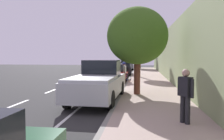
# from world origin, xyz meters

# --- Properties ---
(ground) EXTENTS (72.95, 72.95, 0.00)m
(ground) POSITION_xyz_m (0.00, 0.00, 0.00)
(ground) COLOR #2A2A2A
(sidewalk) EXTENTS (3.24, 45.59, 0.13)m
(sidewalk) POSITION_xyz_m (3.26, 0.00, 0.07)
(sidewalk) COLOR tan
(sidewalk) RESTS_ON ground
(curb_edge) EXTENTS (0.16, 45.59, 0.13)m
(curb_edge) POSITION_xyz_m (1.56, 0.00, 0.07)
(curb_edge) COLOR gray
(curb_edge) RESTS_ON ground
(lane_stripe_centre) EXTENTS (0.14, 44.20, 0.01)m
(lane_stripe_centre) POSITION_xyz_m (-2.86, -0.70, 0.00)
(lane_stripe_centre) COLOR white
(lane_stripe_centre) RESTS_ON ground
(lane_stripe_bike_edge) EXTENTS (0.12, 45.59, 0.01)m
(lane_stripe_bike_edge) POSITION_xyz_m (0.09, 0.00, 0.00)
(lane_stripe_bike_edge) COLOR white
(lane_stripe_bike_edge) RESTS_ON ground
(building_facade) EXTENTS (0.50, 45.59, 4.51)m
(building_facade) POSITION_xyz_m (5.13, 0.00, 2.26)
(building_facade) COLOR #889967
(building_facade) RESTS_ON ground
(parked_pickup_silver_second) EXTENTS (2.17, 5.37, 1.95)m
(parked_pickup_silver_second) POSITION_xyz_m (0.61, -7.85, 0.90)
(parked_pickup_silver_second) COLOR #B7BABF
(parked_pickup_silver_second) RESTS_ON ground
(parked_sedan_red_mid) EXTENTS (1.99, 4.47, 1.52)m
(parked_sedan_red_mid) POSITION_xyz_m (0.47, -0.04, 0.75)
(parked_sedan_red_mid) COLOR maroon
(parked_sedan_red_mid) RESTS_ON ground
(parked_sedan_black_far) EXTENTS (2.02, 4.49, 1.52)m
(parked_sedan_black_far) POSITION_xyz_m (0.58, 7.30, 0.75)
(parked_sedan_black_far) COLOR black
(parked_sedan_black_far) RESTS_ON ground
(parked_suv_grey_farthest) EXTENTS (2.15, 4.79, 1.99)m
(parked_suv_grey_farthest) POSITION_xyz_m (0.37, 17.53, 1.03)
(parked_suv_grey_farthest) COLOR slate
(parked_suv_grey_farthest) RESTS_ON ground
(bicycle_at_curb) EXTENTS (1.47, 1.00, 0.75)m
(bicycle_at_curb) POSITION_xyz_m (1.09, 0.00, 0.37)
(bicycle_at_curb) COLOR black
(bicycle_at_curb) RESTS_ON ground
(cyclist_with_backpack) EXTENTS (0.50, 0.59, 1.69)m
(cyclist_with_backpack) POSITION_xyz_m (1.32, -0.44, 1.03)
(cyclist_with_backpack) COLOR #C6B284
(cyclist_with_backpack) RESTS_ON ground
(street_tree_near_cyclist) EXTENTS (3.20, 3.20, 4.58)m
(street_tree_near_cyclist) POSITION_xyz_m (2.41, -6.31, 3.20)
(street_tree_near_cyclist) COLOR brown
(street_tree_near_cyclist) RESTS_ON sidewalk
(street_tree_mid_block) EXTENTS (2.35, 2.35, 4.73)m
(street_tree_mid_block) POSITION_xyz_m (2.41, 4.02, 3.67)
(street_tree_mid_block) COLOR brown
(street_tree_mid_block) RESTS_ON sidewalk
(street_tree_far_end) EXTENTS (3.23, 3.23, 5.18)m
(street_tree_far_end) POSITION_xyz_m (2.41, 19.73, 3.53)
(street_tree_far_end) COLOR #563320
(street_tree_far_end) RESTS_ON sidewalk
(pedestrian_on_phone) EXTENTS (0.41, 0.53, 1.63)m
(pedestrian_on_phone) POSITION_xyz_m (3.95, -11.52, 1.05)
(pedestrian_on_phone) COLOR black
(pedestrian_on_phone) RESTS_ON sidewalk
(fire_hydrant) EXTENTS (0.22, 0.22, 0.84)m
(fire_hydrant) POSITION_xyz_m (1.99, 7.40, 0.56)
(fire_hydrant) COLOR red
(fire_hydrant) RESTS_ON sidewalk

